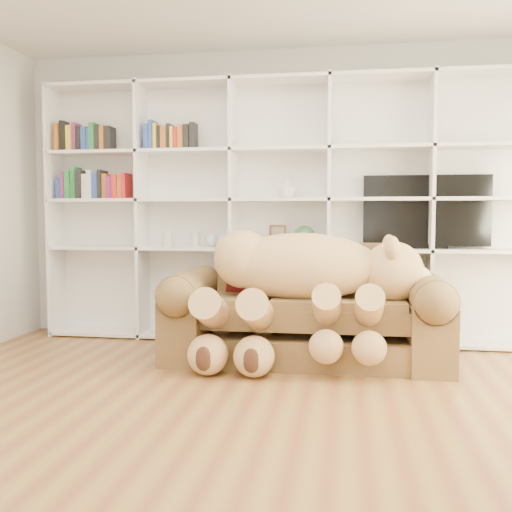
# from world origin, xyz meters

# --- Properties ---
(floor) EXTENTS (5.00, 5.00, 0.00)m
(floor) POSITION_xyz_m (0.00, 0.00, 0.00)
(floor) COLOR brown
(floor) RESTS_ON ground
(wall_back) EXTENTS (5.00, 0.02, 2.70)m
(wall_back) POSITION_xyz_m (0.00, 2.50, 1.35)
(wall_back) COLOR silver
(wall_back) RESTS_ON floor
(bookshelf) EXTENTS (4.43, 0.35, 2.40)m
(bookshelf) POSITION_xyz_m (-0.24, 2.36, 1.31)
(bookshelf) COLOR white
(bookshelf) RESTS_ON floor
(sofa) EXTENTS (2.19, 0.95, 0.92)m
(sofa) POSITION_xyz_m (0.28, 1.68, 0.35)
(sofa) COLOR brown
(sofa) RESTS_ON floor
(teddy_bear) EXTENTS (1.79, 0.94, 1.04)m
(teddy_bear) POSITION_xyz_m (0.26, 1.49, 0.66)
(teddy_bear) COLOR tan
(teddy_bear) RESTS_ON sofa
(throw_pillow) EXTENTS (0.44, 0.28, 0.43)m
(throw_pillow) POSITION_xyz_m (-0.18, 1.83, 0.67)
(throw_pillow) COLOR maroon
(throw_pillow) RESTS_ON sofa
(tv) EXTENTS (1.09, 0.18, 0.65)m
(tv) POSITION_xyz_m (1.29, 2.35, 1.18)
(tv) COLOR black
(tv) RESTS_ON bookshelf
(picture_frame) EXTENTS (0.16, 0.05, 0.20)m
(picture_frame) POSITION_xyz_m (-0.03, 2.30, 0.97)
(picture_frame) COLOR #56341D
(picture_frame) RESTS_ON bookshelf
(green_vase) EXTENTS (0.20, 0.20, 0.20)m
(green_vase) POSITION_xyz_m (0.22, 2.30, 0.96)
(green_vase) COLOR #315F35
(green_vase) RESTS_ON bookshelf
(figurine_tall) EXTENTS (0.10, 0.10, 0.15)m
(figurine_tall) POSITION_xyz_m (-1.07, 2.30, 0.94)
(figurine_tall) COLOR beige
(figurine_tall) RESTS_ON bookshelf
(figurine_short) EXTENTS (0.09, 0.09, 0.13)m
(figurine_short) POSITION_xyz_m (-0.80, 2.30, 0.93)
(figurine_short) COLOR beige
(figurine_short) RESTS_ON bookshelf
(snow_globe) EXTENTS (0.12, 0.12, 0.12)m
(snow_globe) POSITION_xyz_m (-0.65, 2.30, 0.93)
(snow_globe) COLOR silver
(snow_globe) RESTS_ON bookshelf
(shelf_vase) EXTENTS (0.21, 0.21, 0.18)m
(shelf_vase) POSITION_xyz_m (0.05, 2.30, 1.40)
(shelf_vase) COLOR silver
(shelf_vase) RESTS_ON bookshelf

